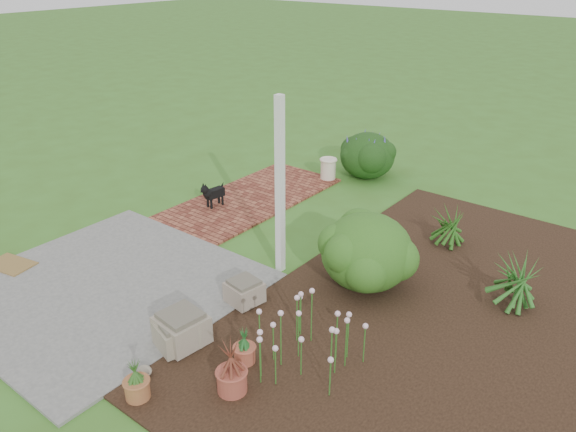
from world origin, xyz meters
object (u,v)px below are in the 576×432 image
Objects in this scene: stone_trough_near at (182,330)px; evergreen_shrub at (367,250)px; black_dog at (213,193)px; cream_ceramic_urn at (328,169)px.

stone_trough_near is 2.60m from evergreen_shrub.
black_dog is at bearing 171.02° from evergreen_shrub.
evergreen_shrub is at bearing -48.25° from cream_ceramic_urn.
black_dog is at bearing 129.77° from stone_trough_near.
evergreen_shrub is at bearing 67.59° from stone_trough_near.
black_dog is 3.46m from evergreen_shrub.
stone_trough_near is at bearing -112.41° from evergreen_shrub.
cream_ceramic_urn is 3.92m from evergreen_shrub.
stone_trough_near is 5.54m from cream_ceramic_urn.
black_dog reaches higher than cream_ceramic_urn.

